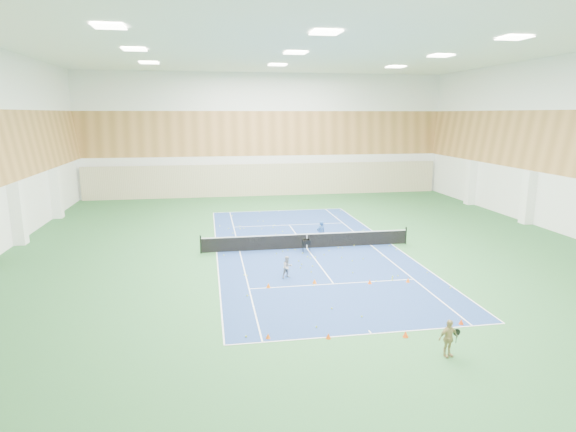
{
  "coord_description": "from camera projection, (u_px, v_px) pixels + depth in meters",
  "views": [
    {
      "loc": [
        -5.87,
        -27.84,
        8.1
      ],
      "look_at": [
        -1.11,
        0.37,
        2.0
      ],
      "focal_mm": 30.0,
      "sensor_mm": 36.0,
      "label": 1
    }
  ],
  "objects": [
    {
      "name": "ceiling_light_grid",
      "position": [
        309.0,
        44.0,
        27.01
      ],
      "size": [
        21.4,
        25.4,
        0.06
      ],
      "primitive_type": null,
      "color": "white",
      "rests_on": "room_shell"
    },
    {
      "name": "tennis_balls_scatter",
      "position": [
        307.0,
        248.0,
        29.49
      ],
      "size": [
        10.57,
        22.77,
        0.07
      ],
      "primitive_type": null,
      "color": "#ACCC22",
      "rests_on": "ground"
    },
    {
      "name": "child_court",
      "position": [
        287.0,
        267.0,
        24.11
      ],
      "size": [
        0.67,
        0.6,
        1.12
      ],
      "primitive_type": "imported",
      "rotation": [
        0.0,
        0.0,
        0.39
      ],
      "color": "#9B9AA2",
      "rests_on": "ground"
    },
    {
      "name": "room_shell",
      "position": [
        308.0,
        150.0,
        28.24
      ],
      "size": [
        36.0,
        40.0,
        12.0
      ],
      "primitive_type": null,
      "color": "white",
      "rests_on": "ground"
    },
    {
      "name": "tennis_net",
      "position": [
        307.0,
        240.0,
        29.38
      ],
      "size": [
        12.8,
        0.1,
        1.1
      ],
      "primitive_type": null,
      "color": "black",
      "rests_on": "ground"
    },
    {
      "name": "cone_svc_d",
      "position": [
        408.0,
        280.0,
        23.56
      ],
      "size": [
        0.21,
        0.21,
        0.23
      ],
      "primitive_type": "cone",
      "color": "#F15D0C",
      "rests_on": "ground"
    },
    {
      "name": "cone_svc_a",
      "position": [
        268.0,
        285.0,
        22.82
      ],
      "size": [
        0.22,
        0.22,
        0.24
      ],
      "primitive_type": "cone",
      "color": "orange",
      "rests_on": "ground"
    },
    {
      "name": "coach",
      "position": [
        321.0,
        233.0,
        30.08
      ],
      "size": [
        0.65,
        0.52,
        1.56
      ],
      "primitive_type": "imported",
      "rotation": [
        0.0,
        0.0,
        3.44
      ],
      "color": "#204896",
      "rests_on": "ground"
    },
    {
      "name": "child_apron",
      "position": [
        448.0,
        338.0,
        16.26
      ],
      "size": [
        0.83,
        0.49,
        1.33
      ],
      "primitive_type": "imported",
      "rotation": [
        0.0,
        0.0,
        0.23
      ],
      "color": "tan",
      "rests_on": "ground"
    },
    {
      "name": "wood_cladding",
      "position": [
        308.0,
        115.0,
        27.83
      ],
      "size": [
        36.0,
        40.0,
        8.0
      ],
      "primitive_type": null,
      "color": "#B17B41",
      "rests_on": "room_shell"
    },
    {
      "name": "cone_svc_c",
      "position": [
        370.0,
        282.0,
        23.33
      ],
      "size": [
        0.21,
        0.21,
        0.23
      ],
      "primitive_type": "cone",
      "color": "#FD520D",
      "rests_on": "ground"
    },
    {
      "name": "back_curtain",
      "position": [
        267.0,
        180.0,
        48.21
      ],
      "size": [
        35.4,
        0.16,
        3.2
      ],
      "primitive_type": "cube",
      "color": "#C6B793",
      "rests_on": "ground"
    },
    {
      "name": "cone_base_a",
      "position": [
        268.0,
        336.0,
        17.66
      ],
      "size": [
        0.18,
        0.18,
        0.2
      ],
      "primitive_type": "cone",
      "color": "#F2600C",
      "rests_on": "ground"
    },
    {
      "name": "cone_base_b",
      "position": [
        328.0,
        336.0,
        17.66
      ],
      "size": [
        0.19,
        0.19,
        0.21
      ],
      "primitive_type": "cone",
      "color": "#D94B0B",
      "rests_on": "ground"
    },
    {
      "name": "ground",
      "position": [
        307.0,
        248.0,
        29.5
      ],
      "size": [
        40.0,
        40.0,
        0.0
      ],
      "primitive_type": "plane",
      "color": "#296030",
      "rests_on": "ground"
    },
    {
      "name": "court_surface",
      "position": [
        307.0,
        248.0,
        29.49
      ],
      "size": [
        10.97,
        23.77,
        0.01
      ],
      "primitive_type": "cube",
      "color": "navy",
      "rests_on": "ground"
    },
    {
      "name": "cone_base_d",
      "position": [
        461.0,
        322.0,
        18.84
      ],
      "size": [
        0.2,
        0.2,
        0.22
      ],
      "primitive_type": "cone",
      "color": "red",
      "rests_on": "ground"
    },
    {
      "name": "cone_svc_b",
      "position": [
        315.0,
        281.0,
        23.37
      ],
      "size": [
        0.21,
        0.21,
        0.24
      ],
      "primitive_type": "cone",
      "color": "orange",
      "rests_on": "ground"
    },
    {
      "name": "cone_base_c",
      "position": [
        406.0,
        334.0,
        17.77
      ],
      "size": [
        0.22,
        0.22,
        0.24
      ],
      "primitive_type": "cone",
      "color": "#F3480C",
      "rests_on": "ground"
    },
    {
      "name": "ball_cart",
      "position": [
        306.0,
        246.0,
        28.55
      ],
      "size": [
        0.5,
        0.5,
        0.81
      ],
      "primitive_type": null,
      "rotation": [
        0.0,
        0.0,
        -0.07
      ],
      "color": "black",
      "rests_on": "ground"
    }
  ]
}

